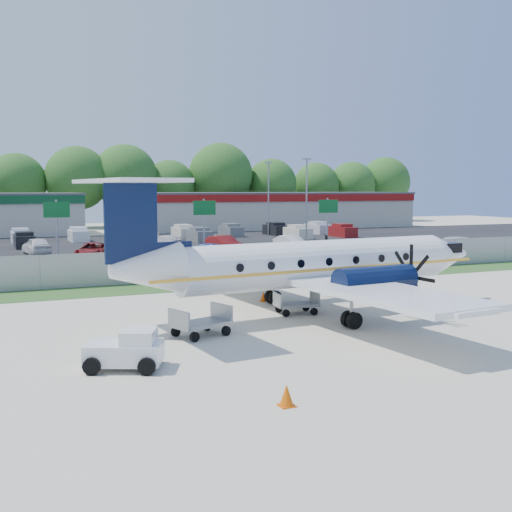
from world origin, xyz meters
name	(u,v)px	position (x,y,z in m)	size (l,w,h in m)	color
ground	(311,322)	(0.00, 0.00, 0.00)	(170.00, 170.00, 0.00)	beige
grass_verge	(217,284)	(0.00, 12.00, 0.01)	(170.00, 4.00, 0.02)	#2D561E
access_road	(183,271)	(0.00, 19.00, 0.01)	(170.00, 8.00, 0.02)	black
parking_lot	(121,246)	(0.00, 40.00, 0.01)	(170.00, 32.00, 0.02)	black
perimeter_fence	(206,264)	(0.00, 14.00, 1.00)	(120.00, 0.06, 1.99)	gray
building_east	(266,210)	(26.00, 61.98, 2.63)	(44.40, 12.40, 5.24)	beige
sign_left	(57,219)	(-8.00, 22.91, 3.61)	(1.80, 0.26, 5.00)	gray
sign_mid	(204,217)	(3.00, 22.91, 3.61)	(1.80, 0.26, 5.00)	gray
sign_right	(328,214)	(14.00, 22.91, 3.61)	(1.80, 0.26, 5.00)	gray
light_pole_ne	(307,194)	(20.00, 38.00, 5.23)	(0.90, 0.35, 9.09)	gray
light_pole_se	(268,193)	(20.00, 48.00, 5.23)	(0.90, 0.35, 9.09)	gray
tree_line	(74,228)	(0.00, 74.00, 0.00)	(112.00, 6.00, 14.00)	#275A1A
aircraft	(311,264)	(0.71, 1.35, 2.37)	(19.97, 19.66, 6.15)	white
pushback_tug	(128,350)	(-8.92, -4.14, 0.61)	(2.78, 2.48, 1.28)	white
baggage_cart_near	(296,304)	(0.19, 1.78, 0.47)	(2.06, 1.39, 1.01)	gray
baggage_cart_far	(201,323)	(-5.30, -0.74, 0.54)	(2.53, 1.98, 1.17)	gray
cone_port_wing	(286,396)	(-5.83, -9.39, 0.28)	(0.42, 0.42, 0.60)	#DB5606
cone_starboard_wing	(263,297)	(0.17, 5.44, 0.24)	(0.36, 0.36, 0.51)	#DB5606
road_car_mid	(206,267)	(2.20, 20.29, 0.00)	(1.78, 5.10, 1.68)	navy
road_car_east	(464,257)	(24.64, 18.32, 0.00)	(2.40, 5.89, 1.71)	silver
parked_car_b	(93,259)	(-4.57, 29.14, 0.00)	(2.27, 4.92, 1.37)	maroon
parked_car_c	(135,257)	(-0.96, 29.69, 0.00)	(2.26, 5.56, 1.61)	black
parked_car_d	(224,253)	(7.07, 29.50, 0.00)	(1.66, 4.76, 1.57)	maroon
parked_car_e	(292,251)	(13.64, 28.92, 0.00)	(1.52, 4.36, 1.44)	silver
parked_car_f	(37,255)	(-8.48, 34.80, 0.00)	(1.81, 4.49, 1.53)	silver
parked_car_g	(165,249)	(3.27, 35.21, 0.00)	(1.91, 4.69, 1.36)	silver
far_parking_rows	(111,243)	(0.00, 45.00, 0.00)	(56.00, 10.00, 1.60)	gray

